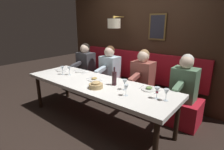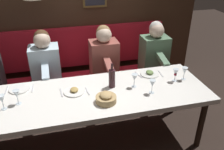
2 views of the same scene
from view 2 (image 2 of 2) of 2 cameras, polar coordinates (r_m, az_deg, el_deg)
name	(u,v)px [view 2 (image 2 of 2)]	position (r m, az deg, el deg)	size (l,w,h in m)	color
ground_plane	(89,144)	(3.14, -5.57, -16.05)	(12.00, 12.00, 0.00)	black
dining_table	(86,99)	(2.71, -6.24, -5.74)	(0.90, 2.82, 0.74)	silver
banquette_bench	(79,92)	(3.70, -7.97, -4.03)	(0.52, 3.02, 0.45)	red
back_wall_panel	(69,9)	(3.80, -10.32, 15.34)	(0.59, 4.22, 2.90)	#382316
diner_nearest	(155,49)	(3.71, 10.17, 6.13)	(0.60, 0.40, 0.79)	#567A5B
diner_near	(104,54)	(3.47, -1.92, 5.00)	(0.60, 0.40, 0.79)	#934C42
diner_middle	(45,60)	(3.41, -15.77, 3.45)	(0.60, 0.40, 0.79)	silver
place_setting_1	(20,89)	(2.95, -21.25, -3.07)	(0.24, 0.31, 0.01)	white
place_setting_2	(150,73)	(3.10, 9.00, 0.37)	(0.24, 0.32, 0.05)	silver
place_setting_3	(74,91)	(2.73, -9.00, -3.81)	(0.24, 0.32, 0.05)	white
wine_glass_0	(2,99)	(2.62, -24.87, -5.32)	(0.07, 0.07, 0.16)	silver
wine_glass_1	(176,73)	(2.97, 14.98, 0.57)	(0.07, 0.07, 0.16)	silver
wine_glass_2	(134,78)	(2.76, 5.39, -0.70)	(0.07, 0.07, 0.16)	silver
wine_glass_3	(185,71)	(3.04, 16.98, 0.95)	(0.07, 0.07, 0.16)	silver
wine_glass_4	(152,84)	(2.67, 9.64, -2.09)	(0.07, 0.07, 0.16)	silver
wine_glass_5	(17,94)	(2.64, -21.87, -4.30)	(0.07, 0.07, 0.16)	silver
wine_bottle	(112,78)	(2.75, -0.02, -0.71)	(0.08, 0.08, 0.30)	#33191E
bread_bowl	(106,98)	(2.52, -1.43, -5.55)	(0.22, 0.22, 0.12)	tan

